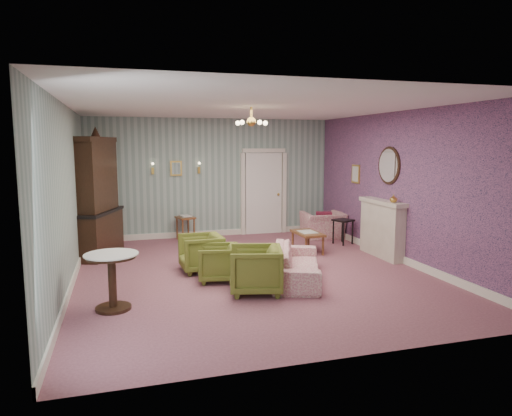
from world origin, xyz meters
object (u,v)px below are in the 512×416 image
object	(u,v)px
coffee_table	(307,242)
wingback_chair	(323,221)
olive_chair_c	(201,251)
fireplace	(382,228)
olive_chair_b	(218,261)
sofa_chintz	(297,258)
dresser	(97,194)
side_table_black	(343,232)
olive_chair_a	(256,267)
pedestal_table	(112,281)

from	to	relation	value
coffee_table	wingback_chair	bearing A→B (deg)	53.79
olive_chair_c	wingback_chair	bearing A→B (deg)	119.88
olive_chair_c	fireplace	bearing A→B (deg)	88.32
olive_chair_b	sofa_chintz	distance (m)	1.31
dresser	coffee_table	xyz separation A→B (m)	(4.22, -0.91, -1.06)
fireplace	sofa_chintz	bearing A→B (deg)	-155.16
dresser	side_table_black	bearing A→B (deg)	14.92
olive_chair_b	wingback_chair	xyz separation A→B (m)	(3.18, 2.81, 0.09)
olive_chair_a	fireplace	bearing A→B (deg)	130.79
sofa_chintz	pedestal_table	xyz separation A→B (m)	(-2.95, -0.62, 0.03)
wingback_chair	coffee_table	distance (m)	1.62
pedestal_table	olive_chair_c	bearing A→B (deg)	47.15
olive_chair_a	olive_chair_c	distance (m)	1.57
sofa_chintz	pedestal_table	world-z (taller)	pedestal_table
fireplace	coffee_table	world-z (taller)	fireplace
olive_chair_c	coffee_table	bearing A→B (deg)	106.70
fireplace	pedestal_table	distance (m)	5.47
coffee_table	olive_chair_c	bearing A→B (deg)	-160.76
dresser	pedestal_table	world-z (taller)	dresser
pedestal_table	wingback_chair	bearing A→B (deg)	37.65
sofa_chintz	pedestal_table	size ratio (longest dim) A/B	2.39
side_table_black	pedestal_table	size ratio (longest dim) A/B	0.72
olive_chair_c	dresser	distance (m)	2.68
olive_chair_a	side_table_black	size ratio (longest dim) A/B	1.38
side_table_black	pedestal_table	world-z (taller)	pedestal_table
olive_chair_a	sofa_chintz	size ratio (longest dim) A/B	0.42
olive_chair_b	side_table_black	distance (m)	3.88
olive_chair_c	sofa_chintz	distance (m)	1.76
sofa_chintz	coffee_table	distance (m)	2.08
fireplace	olive_chair_a	bearing A→B (deg)	-154.08
sofa_chintz	side_table_black	distance (m)	3.10
olive_chair_c	wingback_chair	xyz separation A→B (m)	(3.36, 2.14, 0.06)
olive_chair_b	wingback_chair	size ratio (longest dim) A/B	0.69
olive_chair_b	coffee_table	bearing A→B (deg)	135.38
wingback_chair	pedestal_table	xyz separation A→B (m)	(-4.86, -3.75, -0.03)
olive_chair_c	pedestal_table	distance (m)	2.20
coffee_table	side_table_black	size ratio (longest dim) A/B	1.48
dresser	coffee_table	world-z (taller)	dresser
olive_chair_b	olive_chair_c	distance (m)	0.69
fireplace	wingback_chair	bearing A→B (deg)	99.41
olive_chair_b	olive_chair_c	xyz separation A→B (m)	(-0.18, 0.67, 0.03)
coffee_table	olive_chair_a	bearing A→B (deg)	-128.32
olive_chair_c	pedestal_table	xyz separation A→B (m)	(-1.50, -1.61, 0.03)
olive_chair_a	coffee_table	distance (m)	2.94
fireplace	pedestal_table	world-z (taller)	fireplace
fireplace	pedestal_table	size ratio (longest dim) A/B	1.76
wingback_chair	olive_chair_b	bearing A→B (deg)	46.40
dresser	coffee_table	distance (m)	4.45
olive_chair_a	pedestal_table	world-z (taller)	pedestal_table
fireplace	dresser	bearing A→B (deg)	162.85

